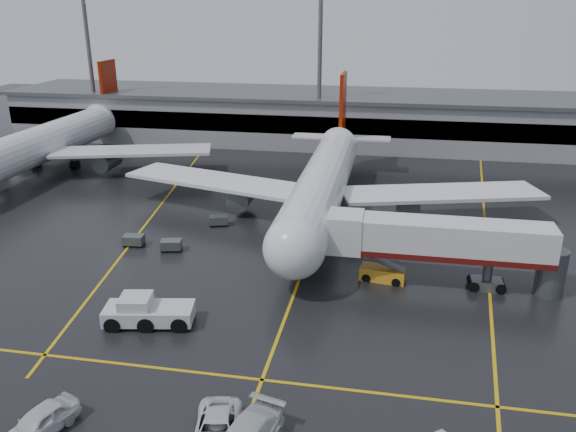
# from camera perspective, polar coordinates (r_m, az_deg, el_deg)

# --- Properties ---
(ground) EXTENTS (220.00, 220.00, 0.00)m
(ground) POSITION_cam_1_polar(r_m,az_deg,el_deg) (57.81, 2.32, -3.18)
(ground) COLOR black
(ground) RESTS_ON ground
(apron_line_centre) EXTENTS (0.25, 90.00, 0.02)m
(apron_line_centre) POSITION_cam_1_polar(r_m,az_deg,el_deg) (57.81, 2.32, -3.17)
(apron_line_centre) COLOR gold
(apron_line_centre) RESTS_ON ground
(apron_line_stop) EXTENTS (60.00, 0.25, 0.02)m
(apron_line_stop) POSITION_cam_1_polar(r_m,az_deg,el_deg) (38.89, -2.59, -15.89)
(apron_line_stop) COLOR gold
(apron_line_stop) RESTS_ON ground
(apron_line_left) EXTENTS (9.99, 69.35, 0.02)m
(apron_line_left) POSITION_cam_1_polar(r_m,az_deg,el_deg) (72.04, -12.43, 1.16)
(apron_line_left) COLOR gold
(apron_line_left) RESTS_ON ground
(apron_line_right) EXTENTS (7.57, 69.64, 0.02)m
(apron_line_right) POSITION_cam_1_polar(r_m,az_deg,el_deg) (67.46, 18.91, -0.80)
(apron_line_right) COLOR gold
(apron_line_right) RESTS_ON ground
(terminal) EXTENTS (122.00, 19.00, 8.60)m
(terminal) POSITION_cam_1_polar(r_m,az_deg,el_deg) (102.47, 6.31, 9.60)
(terminal) COLOR gray
(terminal) RESTS_ON ground
(light_mast_left) EXTENTS (3.00, 1.20, 25.45)m
(light_mast_left) POSITION_cam_1_polar(r_m,az_deg,el_deg) (108.45, -19.04, 14.66)
(light_mast_left) COLOR #595B60
(light_mast_left) RESTS_ON ground
(light_mast_mid) EXTENTS (3.00, 1.20, 25.45)m
(light_mast_mid) POSITION_cam_1_polar(r_m,az_deg,el_deg) (95.75, 3.16, 15.09)
(light_mast_mid) COLOR #595B60
(light_mast_mid) RESTS_ON ground
(main_airliner) EXTENTS (48.80, 45.60, 14.10)m
(main_airliner) POSITION_cam_1_polar(r_m,az_deg,el_deg) (65.43, 3.61, 3.54)
(main_airliner) COLOR silver
(main_airliner) RESTS_ON ground
(second_airliner) EXTENTS (48.80, 45.60, 14.10)m
(second_airliner) POSITION_cam_1_polar(r_m,az_deg,el_deg) (91.14, -22.74, 6.77)
(second_airliner) COLOR silver
(second_airliner) RESTS_ON ground
(jet_bridge) EXTENTS (19.90, 3.40, 6.05)m
(jet_bridge) POSITION_cam_1_polar(r_m,az_deg,el_deg) (50.48, 14.83, -2.61)
(jet_bridge) COLOR silver
(jet_bridge) RESTS_ON ground
(pushback_tractor) EXTENTS (7.06, 3.91, 2.39)m
(pushback_tractor) POSITION_cam_1_polar(r_m,az_deg,el_deg) (45.61, -13.82, -9.23)
(pushback_tractor) COLOR silver
(pushback_tractor) RESTS_ON ground
(belt_loader) EXTENTS (4.11, 2.31, 2.48)m
(belt_loader) POSITION_cam_1_polar(r_m,az_deg,el_deg) (51.70, 9.35, -5.65)
(belt_loader) COLOR orange
(belt_loader) RESTS_ON ground
(service_van_a) EXTENTS (3.43, 5.82, 1.52)m
(service_van_a) POSITION_cam_1_polar(r_m,az_deg,el_deg) (34.18, -7.10, -20.37)
(service_van_a) COLOR silver
(service_van_a) RESTS_ON ground
(service_van_d) EXTENTS (3.31, 5.16, 1.63)m
(service_van_d) POSITION_cam_1_polar(r_m,az_deg,el_deg) (37.12, -23.40, -18.26)
(service_van_d) COLOR silver
(service_van_d) RESTS_ON ground
(baggage_cart_a) EXTENTS (2.24, 1.71, 1.12)m
(baggage_cart_a) POSITION_cam_1_polar(r_m,az_deg,el_deg) (58.08, -11.48, -2.80)
(baggage_cart_a) COLOR #595B60
(baggage_cart_a) RESTS_ON ground
(baggage_cart_b) EXTENTS (2.10, 1.46, 1.12)m
(baggage_cart_b) POSITION_cam_1_polar(r_m,az_deg,el_deg) (60.13, -15.02, -2.29)
(baggage_cart_b) COLOR #595B60
(baggage_cart_b) RESTS_ON ground
(baggage_cart_c) EXTENTS (2.29, 1.83, 1.12)m
(baggage_cart_c) POSITION_cam_1_polar(r_m,az_deg,el_deg) (63.87, -6.88, -0.39)
(baggage_cart_c) COLOR #595B60
(baggage_cart_c) RESTS_ON ground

